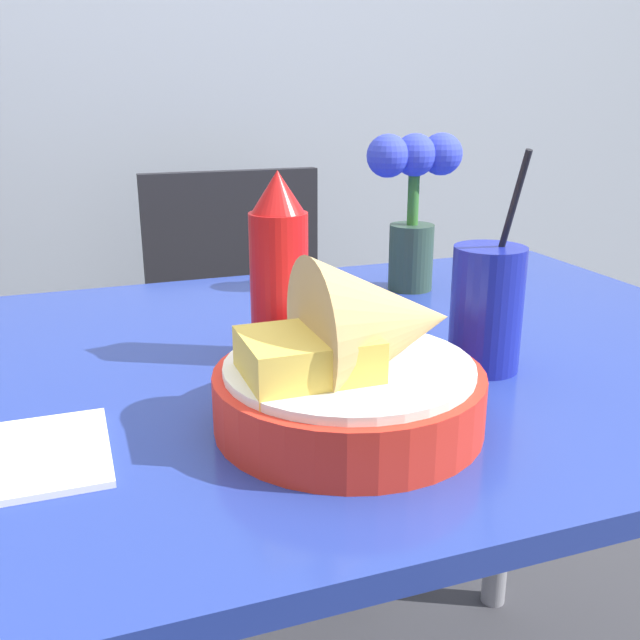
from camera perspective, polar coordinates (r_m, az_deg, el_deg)
The scene contains 6 objects.
dining_table at distance 0.88m, azimuth -0.07°, elevation -9.19°, with size 1.14×0.78×0.74m.
chair_far_window at distance 1.61m, azimuth -6.03°, elevation -1.15°, with size 0.40×0.40×0.87m.
food_basket at distance 0.64m, azimuth 3.08°, elevation -3.69°, with size 0.25×0.25×0.16m.
ketchup_bottle at distance 0.79m, azimuth -3.36°, elevation 3.97°, with size 0.06×0.06×0.21m.
drink_cup at distance 0.79m, azimuth 13.15°, elevation 0.60°, with size 0.08×0.08×0.24m.
flower_vase at distance 1.08m, azimuth 7.48°, elevation 9.84°, with size 0.15×0.07×0.23m.
Camera 1 is at (-0.26, -0.73, 1.04)m, focal length 40.00 mm.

